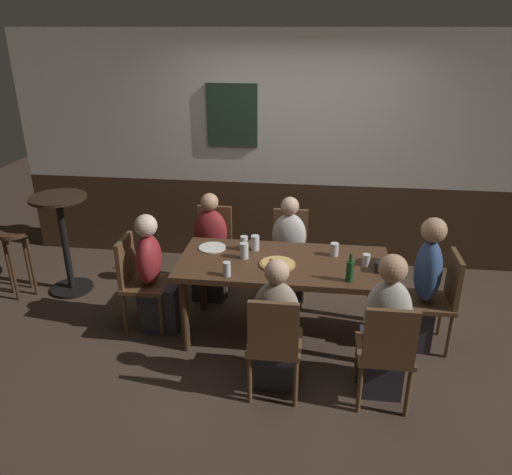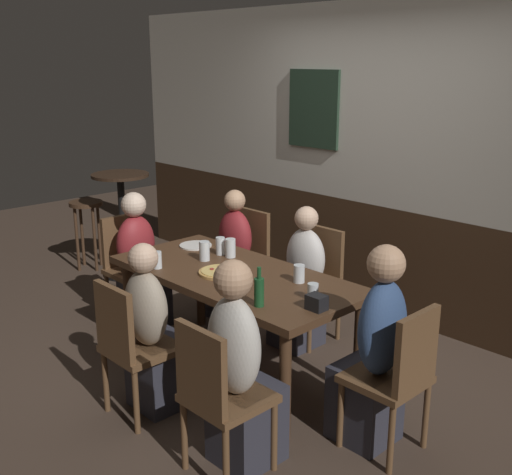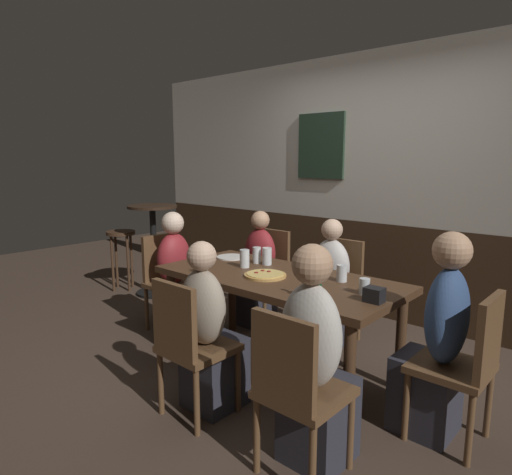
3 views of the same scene
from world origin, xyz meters
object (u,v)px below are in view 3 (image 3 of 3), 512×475
object	(u,v)px
side_bar_table	(154,242)
chair_head_west	(167,276)
chair_head_east	(466,361)
person_mid_far	(327,293)
beer_bottle_green	(317,285)
person_left_far	(257,276)
pint_glass_stout	(267,257)
bar_stool	(121,244)
chair_mid_far	(337,284)
person_right_near	(315,373)
person_mid_near	(209,340)
tumbler_short	(245,260)
pizza	(265,275)
chair_mid_near	(189,342)
person_head_east	(436,350)
person_head_west	(178,282)
beer_glass_half	(342,274)
dining_table	(277,286)
chair_right_near	(296,386)
plate_white_large	(231,257)
tumbler_water	(364,287)
highball_clear	(204,267)
condiment_caddy	(374,295)
pint_glass_amber	(257,256)
chair_left_far	(268,269)

from	to	relation	value
side_bar_table	chair_head_west	bearing A→B (deg)	-29.71
chair_head_east	person_mid_far	world-z (taller)	person_mid_far
beer_bottle_green	person_mid_far	bearing A→B (deg)	119.33
person_left_far	chair_head_west	bearing A→B (deg)	-127.89
pint_glass_stout	bar_stool	size ratio (longest dim) A/B	0.19
chair_mid_far	person_right_near	bearing A→B (deg)	-62.19
person_mid_near	tumbler_short	distance (m)	0.85
person_left_far	pizza	bearing A→B (deg)	-45.03
chair_head_west	pint_glass_stout	world-z (taller)	chair_head_west
chair_head_west	tumbler_short	xyz separation A→B (m)	(0.98, 0.02, 0.31)
pint_glass_stout	chair_mid_far	bearing A→B (deg)	66.38
chair_head_east	bar_stool	distance (m)	4.10
chair_mid_near	person_head_east	world-z (taller)	person_head_east
person_mid_near	person_left_far	bearing A→B (deg)	120.69
pizza	person_head_west	bearing A→B (deg)	175.92
beer_glass_half	person_right_near	bearing A→B (deg)	-66.66
beer_glass_half	side_bar_table	xyz separation A→B (m)	(-2.74, 0.38, -0.17)
chair_head_east	tumbler_short	xyz separation A→B (m)	(-1.67, 0.02, 0.31)
dining_table	bar_stool	size ratio (longest dim) A/B	2.53
chair_right_near	pizza	size ratio (longest dim) A/B	2.89
person_head_east	bar_stool	distance (m)	3.94
pizza	plate_white_large	size ratio (longest dim) A/B	1.22
chair_mid_far	person_head_west	bearing A→B (deg)	-144.16
plate_white_large	tumbler_water	bearing A→B (deg)	-7.74
chair_head_east	highball_clear	bearing A→B (deg)	-169.56
chair_head_east	highball_clear	size ratio (longest dim) A/B	7.35
chair_right_near	person_left_far	distance (m)	2.20
person_head_east	tumbler_water	xyz separation A→B (m)	(-0.47, 0.01, 0.28)
side_bar_table	tumbler_water	bearing A→B (deg)	-10.38
dining_table	person_mid_far	world-z (taller)	person_mid_far
chair_mid_near	plate_white_large	world-z (taller)	chair_mid_near
chair_head_west	beer_glass_half	bearing A→B (deg)	5.69
condiment_caddy	beer_glass_half	bearing A→B (deg)	144.93
chair_head_west	tumbler_short	distance (m)	1.02
person_left_far	beer_bottle_green	world-z (taller)	person_left_far
pint_glass_amber	tumbler_water	bearing A→B (deg)	-9.88
beer_glass_half	beer_bottle_green	xyz separation A→B (m)	(0.11, -0.47, 0.04)
dining_table	beer_bottle_green	world-z (taller)	beer_bottle_green
pint_glass_amber	highball_clear	distance (m)	0.52
person_right_near	condiment_caddy	distance (m)	0.65
chair_mid_near	person_right_near	bearing A→B (deg)	11.36
chair_mid_near	dining_table	bearing A→B (deg)	90.00
person_mid_far	plate_white_large	distance (m)	0.87
chair_mid_far	tumbler_short	size ratio (longest dim) A/B	6.22
chair_left_far	pizza	world-z (taller)	chair_left_far
condiment_caddy	person_right_near	bearing A→B (deg)	-91.41
chair_mid_far	person_head_east	bearing A→B (deg)	-35.76
tumbler_short	highball_clear	bearing A→B (deg)	-104.49
dining_table	tumbler_short	xyz separation A→B (m)	(-0.35, 0.02, 0.14)
person_left_far	tumbler_water	world-z (taller)	person_left_far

